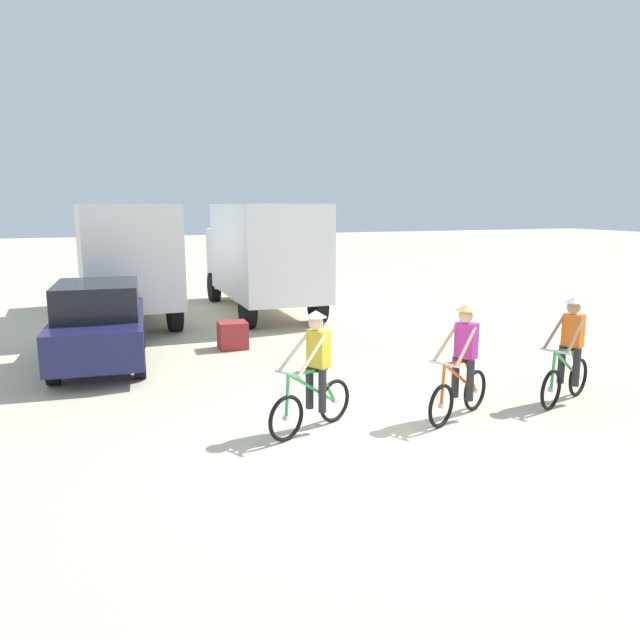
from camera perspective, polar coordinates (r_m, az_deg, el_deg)
The scene contains 8 objects.
ground_plane at distance 8.76m, azimuth 5.98°, elevation -11.54°, with size 120.00×120.00×0.00m, color beige.
box_truck_white_box at distance 18.44m, azimuth -18.12°, elevation 5.81°, with size 2.61×6.83×3.35m.
box_truck_avon_van at distance 18.78m, azimuth -5.54°, elevation 6.38°, with size 2.46×6.78×3.35m.
sedan_parked at distance 13.38m, azimuth -20.15°, elevation -0.34°, with size 2.09×4.33×1.76m.
cyclist_orange_shirt at distance 8.94m, azimuth -0.57°, elevation -5.28°, with size 1.57×0.87×1.82m.
cyclist_cowboy_hat at distance 9.72m, azimuth 13.29°, elevation -4.25°, with size 1.57×0.87×1.82m.
cyclist_near_camera at distance 11.04m, azimuth 22.48°, elevation -2.98°, with size 1.61×0.80×1.82m.
supply_crate at distance 14.28m, azimuth -8.26°, elevation -1.42°, with size 0.60×0.66×0.64m, color #9E2D2D.
Camera 1 is at (-3.71, -7.20, 3.34)m, focal length 33.82 mm.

